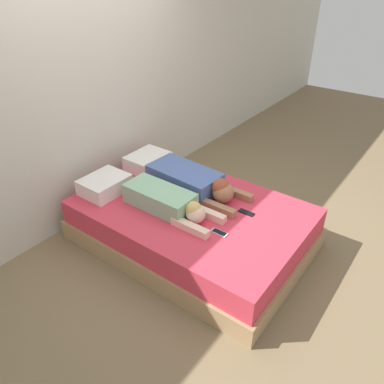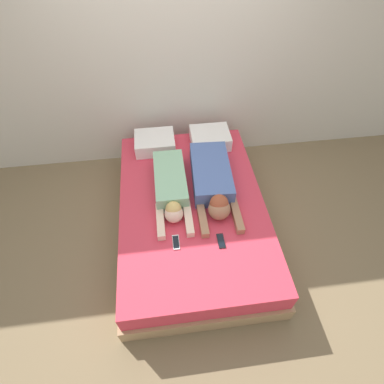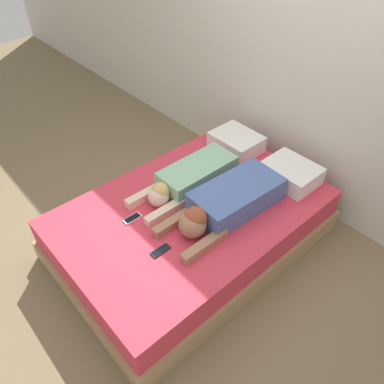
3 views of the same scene
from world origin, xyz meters
name	(u,v)px [view 1 (image 1 of 3)]	position (x,y,z in m)	size (l,w,h in m)	color
ground_plane	(192,241)	(0.00, 0.00, 0.00)	(12.00, 12.00, 0.00)	#7F6B4C
wall_back	(92,92)	(0.00, 1.24, 1.30)	(12.00, 0.06, 2.60)	beige
bed	(192,224)	(0.00, 0.00, 0.21)	(1.48, 2.18, 0.43)	tan
pillow_head_left	(105,185)	(-0.32, 0.85, 0.51)	(0.44, 0.36, 0.16)	white
pillow_head_right	(148,161)	(0.32, 0.85, 0.51)	(0.44, 0.36, 0.16)	white
person_left	(168,202)	(-0.19, 0.13, 0.53)	(0.33, 0.98, 0.20)	#8CBF99
person_right	(193,182)	(0.23, 0.15, 0.54)	(0.42, 1.08, 0.24)	#4C66A5
cell_phone_left	(219,233)	(-0.20, -0.44, 0.44)	(0.06, 0.15, 0.01)	silver
cell_phone_right	(246,212)	(0.20, -0.48, 0.44)	(0.06, 0.15, 0.01)	black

